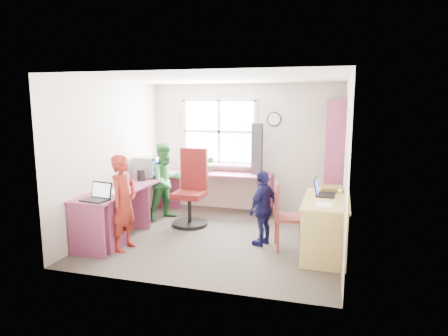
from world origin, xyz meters
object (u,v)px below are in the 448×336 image
Objects in this scene: laptop_left at (98,196)px; person_red at (124,203)px; laptop_right at (322,191)px; l_desk at (133,208)px; wooden_chair at (285,213)px; potted_plant at (210,164)px; person_green at (166,181)px; person_navy at (263,208)px; cd_tower at (257,149)px; swivel_chair at (191,192)px; bookshelf at (334,166)px; crt_monitor at (146,167)px; right_desk at (326,214)px.

person_red is (0.27, 0.21, -0.13)m from laptop_left.
laptop_right is (2.93, 1.06, 0.01)m from laptop_left.
wooden_chair reaches higher than l_desk.
l_desk is 9.95× the size of potted_plant.
person_green is 1.23× the size of person_navy.
wooden_chair is (2.32, 0.10, 0.07)m from l_desk.
wooden_chair is 0.71× the size of person_green.
swivel_chair is at bearing -135.23° from cd_tower.
bookshelf reaches higher than wooden_chair.
bookshelf is at bearing 52.01° from wooden_chair.
person_red is at bearing -109.34° from swivel_chair.
potted_plant is at bearing 87.47° from swivel_chair.
crt_monitor is at bearing 81.77° from laptop_right.
potted_plant is 0.22× the size of person_red.
cd_tower is 2.77m from person_red.
person_red is (-1.44, -2.30, -0.54)m from cd_tower.
swivel_chair reaches higher than potted_plant.
crt_monitor is at bearing 174.04° from swivel_chair.
crt_monitor reaches higher than person_navy.
swivel_chair reaches higher than laptop_right.
person_red is at bearing -145.30° from person_green.
laptop_right reaches higher than right_desk.
laptop_left is 2.58m from potted_plant.
swivel_chair is at bearing 74.57° from laptop_left.
wooden_chair is 0.88× the size of person_navy.
bookshelf reaches higher than person_green.
wooden_chair is 1.96m from cd_tower.
l_desk is at bearing -78.83° from crt_monitor.
laptop_left is at bearing -88.84° from crt_monitor.
right_desk is 0.56m from wooden_chair.
person_red reaches higher than person_navy.
laptop_right is (2.16, -0.51, 0.27)m from swivel_chair.
cd_tower is (1.81, 0.84, 0.28)m from crt_monitor.
bookshelf reaches higher than person_red.
laptop_left is (-3.00, -0.84, 0.25)m from right_desk.
wooden_chair is 0.34m from person_navy.
swivel_chair is (-2.31, -0.63, -0.45)m from bookshelf.
l_desk is at bearing 99.79° from laptop_right.
l_desk is 2.32m from wooden_chair.
laptop_left is 3.12m from laptop_right.
bookshelf is at bearing -4.13° from laptop_right.
cd_tower is at bearing 66.52° from laptop_left.
right_desk is 3.65× the size of laptop_right.
bookshelf is 1.64× the size of swivel_chair.
right_desk is 2.73m from potted_plant.
right_desk is 0.98× the size of person_red.
bookshelf reaches higher than cd_tower.
l_desk is 2.18× the size of person_green.
wooden_chair is at bearing 97.18° from person_navy.
swivel_chair is 1.49m from cd_tower.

